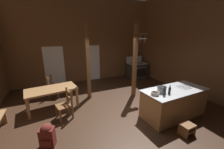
# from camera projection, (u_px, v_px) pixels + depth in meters

# --- Properties ---
(ground_plane) EXTENTS (8.52, 8.68, 0.10)m
(ground_plane) POSITION_uv_depth(u_px,v_px,m) (116.00, 113.00, 4.72)
(ground_plane) COLOR #382316
(wall_back) EXTENTS (8.52, 0.14, 4.67)m
(wall_back) POSITION_uv_depth(u_px,v_px,m) (85.00, 40.00, 7.58)
(wall_back) COLOR brown
(wall_back) RESTS_ON ground_plane
(wall_right) EXTENTS (0.14, 8.68, 4.67)m
(wall_right) POSITION_uv_depth(u_px,v_px,m) (201.00, 42.00, 5.64)
(wall_right) COLOR brown
(wall_right) RESTS_ON ground_plane
(glazed_door_back_left) EXTENTS (1.00, 0.01, 2.05)m
(glazed_door_back_left) POSITION_uv_depth(u_px,v_px,m) (55.00, 66.00, 7.18)
(glazed_door_back_left) COLOR white
(glazed_door_back_left) RESTS_ON ground_plane
(glazed_panel_back_right) EXTENTS (0.84, 0.01, 2.05)m
(glazed_panel_back_right) POSITION_uv_depth(u_px,v_px,m) (93.00, 63.00, 8.03)
(glazed_panel_back_right) COLOR white
(glazed_panel_back_right) RESTS_ON ground_plane
(kitchen_island) EXTENTS (2.20, 1.05, 0.92)m
(kitchen_island) POSITION_uv_depth(u_px,v_px,m) (174.00, 102.00, 4.42)
(kitchen_island) COLOR #9E7044
(kitchen_island) RESTS_ON ground_plane
(stove_range) EXTENTS (1.18, 0.87, 1.32)m
(stove_range) POSITION_uv_depth(u_px,v_px,m) (136.00, 70.00, 8.59)
(stove_range) COLOR #323232
(stove_range) RESTS_ON ground_plane
(support_post_with_pot_rack) EXTENTS (0.60, 0.24, 3.02)m
(support_post_with_pot_rack) POSITION_uv_depth(u_px,v_px,m) (135.00, 60.00, 5.65)
(support_post_with_pot_rack) COLOR brown
(support_post_with_pot_rack) RESTS_ON ground_plane
(support_post_center) EXTENTS (0.14, 0.14, 3.02)m
(support_post_center) POSITION_uv_depth(u_px,v_px,m) (88.00, 63.00, 5.45)
(support_post_center) COLOR brown
(support_post_center) RESTS_ON ground_plane
(step_stool) EXTENTS (0.37, 0.29, 0.30)m
(step_stool) POSITION_uv_depth(u_px,v_px,m) (187.00, 128.00, 3.59)
(step_stool) COLOR brown
(step_stool) RESTS_ON ground_plane
(dining_table) EXTENTS (1.81, 1.14, 0.74)m
(dining_table) POSITION_uv_depth(u_px,v_px,m) (52.00, 91.00, 4.87)
(dining_table) COLOR #9E7044
(dining_table) RESTS_ON ground_plane
(ladderback_chair_near_window) EXTENTS (0.57, 0.57, 0.95)m
(ladderback_chair_near_window) POSITION_uv_depth(u_px,v_px,m) (53.00, 87.00, 5.82)
(ladderback_chair_near_window) COLOR brown
(ladderback_chair_near_window) RESTS_ON ground_plane
(ladderback_chair_by_post) EXTENTS (0.53, 0.53, 0.95)m
(ladderback_chair_by_post) POSITION_uv_depth(u_px,v_px,m) (65.00, 105.00, 4.29)
(ladderback_chair_by_post) COLOR brown
(ladderback_chair_by_post) RESTS_ON ground_plane
(backpack) EXTENTS (0.37, 0.36, 0.60)m
(backpack) POSITION_uv_depth(u_px,v_px,m) (47.00, 135.00, 3.16)
(backpack) COLOR maroon
(backpack) RESTS_ON ground_plane
(stockpot_on_counter) EXTENTS (0.35, 0.28, 0.18)m
(stockpot_on_counter) POSITION_uv_depth(u_px,v_px,m) (162.00, 89.00, 4.04)
(stockpot_on_counter) COLOR #B7BABF
(stockpot_on_counter) RESTS_ON kitchen_island
(mixing_bowl_on_counter) EXTENTS (0.24, 0.24, 0.08)m
(mixing_bowl_on_counter) POSITION_uv_depth(u_px,v_px,m) (155.00, 94.00, 3.87)
(mixing_bowl_on_counter) COLOR #B2A893
(mixing_bowl_on_counter) RESTS_ON kitchen_island
(bottle_tall_on_counter) EXTENTS (0.08, 0.08, 0.28)m
(bottle_tall_on_counter) POSITION_uv_depth(u_px,v_px,m) (164.00, 92.00, 3.83)
(bottle_tall_on_counter) COLOR #1E2328
(bottle_tall_on_counter) RESTS_ON kitchen_island
(bottle_short_on_counter) EXTENTS (0.07, 0.07, 0.26)m
(bottle_short_on_counter) POSITION_uv_depth(u_px,v_px,m) (170.00, 90.00, 3.94)
(bottle_short_on_counter) COLOR #1E2328
(bottle_short_on_counter) RESTS_ON kitchen_island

